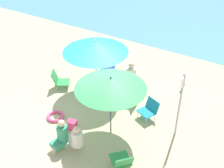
% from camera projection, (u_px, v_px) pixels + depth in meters
% --- Properties ---
extents(ground_plane, '(40.00, 40.00, 0.00)m').
position_uv_depth(ground_plane, '(97.00, 116.00, 9.29)').
color(ground_plane, '#CCB789').
extents(umbrella_green, '(1.92, 1.92, 1.95)m').
position_uv_depth(umbrella_green, '(111.00, 83.00, 7.69)').
color(umbrella_green, '#4C4C51').
rests_on(umbrella_green, ground_plane).
extents(umbrella_teal, '(2.11, 2.11, 2.01)m').
position_uv_depth(umbrella_teal, '(95.00, 46.00, 9.35)').
color(umbrella_teal, silver).
rests_on(umbrella_teal, ground_plane).
extents(beach_chair_a, '(0.73, 0.69, 0.65)m').
position_uv_depth(beach_chair_a, '(59.00, 80.00, 10.38)').
color(beach_chair_a, '#33934C').
rests_on(beach_chair_a, ground_plane).
extents(beach_chair_b, '(0.54, 0.57, 0.55)m').
position_uv_depth(beach_chair_b, '(132.00, 96.00, 9.65)').
color(beach_chair_b, '#33934C').
rests_on(beach_chair_b, ground_plane).
extents(beach_chair_c, '(0.66, 0.66, 0.60)m').
position_uv_depth(beach_chair_c, '(149.00, 109.00, 9.05)').
color(beach_chair_c, teal).
rests_on(beach_chair_c, ground_plane).
extents(beach_chair_d, '(0.74, 0.76, 0.62)m').
position_uv_depth(beach_chair_d, '(108.00, 65.00, 11.22)').
color(beach_chair_d, navy).
rests_on(beach_chair_d, ground_plane).
extents(beach_chair_e, '(0.77, 0.76, 0.65)m').
position_uv_depth(beach_chair_e, '(122.00, 161.00, 7.35)').
color(beach_chair_e, '#33934C').
rests_on(beach_chair_e, ground_plane).
extents(person_a, '(0.39, 0.54, 0.93)m').
position_uv_depth(person_a, '(61.00, 135.00, 7.94)').
color(person_a, '#389970').
rests_on(person_a, ground_plane).
extents(person_b, '(0.46, 0.57, 0.99)m').
position_uv_depth(person_b, '(130.00, 75.00, 10.31)').
color(person_b, silver).
rests_on(person_b, ground_plane).
extents(person_c, '(0.54, 0.44, 0.90)m').
position_uv_depth(person_c, '(76.00, 138.00, 7.84)').
color(person_c, silver).
rests_on(person_c, ground_plane).
extents(warning_sign, '(0.06, 0.42, 2.06)m').
position_uv_depth(warning_sign, '(181.00, 97.00, 7.88)').
color(warning_sign, '#ADADB2').
rests_on(warning_sign, ground_plane).
extents(swim_ring, '(0.55, 0.55, 0.10)m').
position_uv_depth(swim_ring, '(55.00, 116.00, 9.19)').
color(swim_ring, '#E54C7F').
rests_on(swim_ring, ground_plane).
extents(beach_bag, '(0.29, 0.24, 0.30)m').
position_uv_depth(beach_bag, '(72.00, 125.00, 8.72)').
color(beach_bag, '#DB3866').
rests_on(beach_bag, ground_plane).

